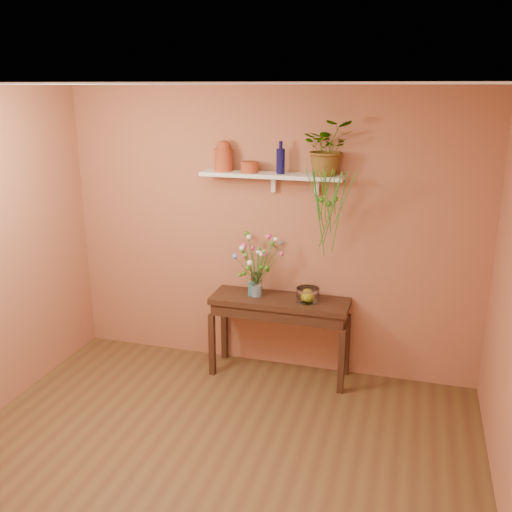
{
  "coord_description": "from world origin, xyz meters",
  "views": [
    {
      "loc": [
        1.33,
        -3.04,
        2.69
      ],
      "look_at": [
        0.0,
        1.55,
        1.25
      ],
      "focal_mm": 39.71,
      "sensor_mm": 36.0,
      "label": 1
    }
  ],
  "objects_px": {
    "sideboard": "(280,310)",
    "glass_bowl": "(308,295)",
    "blue_bottle": "(281,160)",
    "glass_vase": "(257,286)",
    "spider_plant": "(328,147)",
    "bouquet": "(256,254)",
    "terracotta_jug": "(224,156)"
  },
  "relations": [
    {
      "from": "sideboard",
      "to": "glass_bowl",
      "type": "bearing_deg",
      "value": 0.24
    },
    {
      "from": "blue_bottle",
      "to": "glass_vase",
      "type": "xyz_separation_m",
      "value": [
        -0.19,
        -0.1,
        -1.17
      ]
    },
    {
      "from": "spider_plant",
      "to": "glass_vase",
      "type": "bearing_deg",
      "value": -168.98
    },
    {
      "from": "sideboard",
      "to": "glass_bowl",
      "type": "relative_size",
      "value": 6.12
    },
    {
      "from": "bouquet",
      "to": "glass_bowl",
      "type": "relative_size",
      "value": 2.28
    },
    {
      "from": "glass_vase",
      "to": "glass_bowl",
      "type": "bearing_deg",
      "value": -0.41
    },
    {
      "from": "glass_bowl",
      "to": "terracotta_jug",
      "type": "bearing_deg",
      "value": 172.08
    },
    {
      "from": "bouquet",
      "to": "blue_bottle",
      "type": "bearing_deg",
      "value": 28.82
    },
    {
      "from": "blue_bottle",
      "to": "glass_bowl",
      "type": "height_order",
      "value": "blue_bottle"
    },
    {
      "from": "sideboard",
      "to": "bouquet",
      "type": "height_order",
      "value": "bouquet"
    },
    {
      "from": "spider_plant",
      "to": "glass_vase",
      "type": "height_order",
      "value": "spider_plant"
    },
    {
      "from": "terracotta_jug",
      "to": "spider_plant",
      "type": "xyz_separation_m",
      "value": [
        0.95,
        0.01,
        0.11
      ]
    },
    {
      "from": "terracotta_jug",
      "to": "blue_bottle",
      "type": "relative_size",
      "value": 0.97
    },
    {
      "from": "glass_vase",
      "to": "sideboard",
      "type": "bearing_deg",
      "value": -1.15
    },
    {
      "from": "spider_plant",
      "to": "blue_bottle",
      "type": "bearing_deg",
      "value": -176.81
    },
    {
      "from": "glass_bowl",
      "to": "spider_plant",
      "type": "bearing_deg",
      "value": 46.17
    },
    {
      "from": "glass_bowl",
      "to": "sideboard",
      "type": "bearing_deg",
      "value": -179.76
    },
    {
      "from": "sideboard",
      "to": "terracotta_jug",
      "type": "bearing_deg",
      "value": 168.45
    },
    {
      "from": "blue_bottle",
      "to": "spider_plant",
      "type": "relative_size",
      "value": 0.6
    },
    {
      "from": "sideboard",
      "to": "spider_plant",
      "type": "distance_m",
      "value": 1.56
    },
    {
      "from": "terracotta_jug",
      "to": "bouquet",
      "type": "bearing_deg",
      "value": -20.15
    },
    {
      "from": "spider_plant",
      "to": "bouquet",
      "type": "xyz_separation_m",
      "value": [
        -0.61,
        -0.13,
        -0.98
      ]
    },
    {
      "from": "blue_bottle",
      "to": "terracotta_jug",
      "type": "bearing_deg",
      "value": 178.13
    },
    {
      "from": "terracotta_jug",
      "to": "glass_vase",
      "type": "xyz_separation_m",
      "value": [
        0.35,
        -0.11,
        -1.19
      ]
    },
    {
      "from": "blue_bottle",
      "to": "bouquet",
      "type": "bearing_deg",
      "value": -151.18
    },
    {
      "from": "glass_vase",
      "to": "spider_plant",
      "type": "bearing_deg",
      "value": 11.02
    },
    {
      "from": "blue_bottle",
      "to": "spider_plant",
      "type": "height_order",
      "value": "spider_plant"
    },
    {
      "from": "spider_plant",
      "to": "bouquet",
      "type": "height_order",
      "value": "spider_plant"
    },
    {
      "from": "sideboard",
      "to": "glass_bowl",
      "type": "xyz_separation_m",
      "value": [
        0.26,
        0.0,
        0.17
      ]
    },
    {
      "from": "terracotta_jug",
      "to": "glass_bowl",
      "type": "relative_size",
      "value": 1.32
    },
    {
      "from": "sideboard",
      "to": "bouquet",
      "type": "relative_size",
      "value": 2.68
    },
    {
      "from": "glass_vase",
      "to": "glass_bowl",
      "type": "xyz_separation_m",
      "value": [
        0.49,
        -0.0,
        -0.04
      ]
    }
  ]
}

